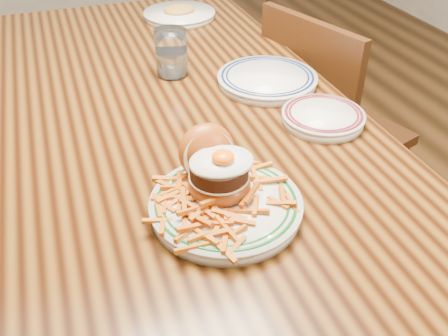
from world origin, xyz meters
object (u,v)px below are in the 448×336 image
object	(u,v)px
table	(170,130)
chair_right	(324,128)
side_plate	(323,116)
main_plate	(223,192)

from	to	relation	value
table	chair_right	world-z (taller)	chair_right
table	chair_right	distance (m)	0.63
side_plate	table	bearing A→B (deg)	157.64
side_plate	main_plate	bearing A→B (deg)	-132.49
chair_right	main_plate	size ratio (longest dim) A/B	3.05
table	main_plate	xyz separation A→B (m)	(-0.01, -0.43, 0.12)
table	chair_right	size ratio (longest dim) A/B	1.88
main_plate	side_plate	bearing A→B (deg)	31.35
chair_right	main_plate	distance (m)	0.90
chair_right	side_plate	bearing A→B (deg)	38.93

